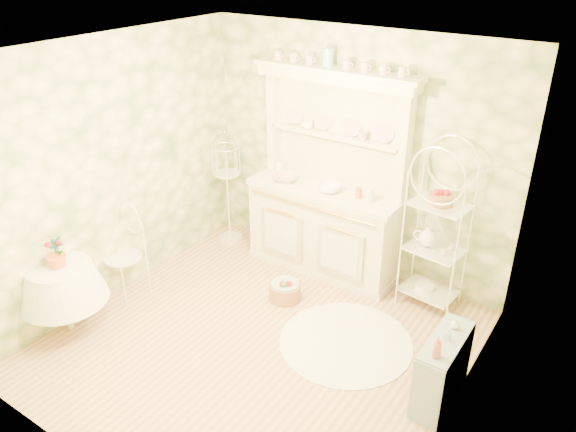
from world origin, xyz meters
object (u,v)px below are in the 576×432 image
Objects in this scene: birdcage_stand at (228,186)px; side_shelf at (442,371)px; floor_basket at (285,290)px; kitchen_dresser at (325,177)px; bakers_rack at (437,229)px; round_table at (64,295)px; cafe_chair at (123,257)px.

side_shelf is at bearing -19.66° from birdcage_stand.
kitchen_dresser is at bearing 90.03° from floor_basket.
side_shelf is 2.01× the size of floor_basket.
bakers_rack reaches higher than birdcage_stand.
birdcage_stand reaches higher than round_table.
birdcage_stand is at bearing -170.62° from bakers_rack.
kitchen_dresser reaches higher than side_shelf.
side_shelf is (0.59, -1.24, -0.60)m from bakers_rack.
side_shelf is 0.46× the size of birdcage_stand.
floor_basket is (1.48, 1.61, -0.28)m from round_table.
kitchen_dresser is 1.55× the size of birdcage_stand.
side_shelf is 3.55m from round_table.
round_table is at bearing -121.79° from kitchen_dresser.
birdcage_stand is (-3.20, 1.14, 0.45)m from side_shelf.
bakers_rack is 1.50m from side_shelf.
bakers_rack is at bearing 0.21° from kitchen_dresser.
bakers_rack is 1.96× the size of cafe_chair.
side_shelf is 1.94m from floor_basket.
round_table is at bearing -132.04° from bakers_rack.
floor_basket is (-1.88, 0.46, -0.18)m from side_shelf.
birdcage_stand is at bearing 85.98° from round_table.
bakers_rack is 2.61m from birdcage_stand.
round_table is (-2.77, -2.39, -0.50)m from bakers_rack.
cafe_chair is 1.59m from birdcage_stand.
floor_basket is (-1.29, -0.79, -0.78)m from bakers_rack.
kitchen_dresser is 3.40× the size of side_shelf.
floor_basket is (1.48, 0.87, -0.34)m from cafe_chair.
round_table is 0.74m from cafe_chair.
cafe_chair reaches higher than round_table.
bakers_rack is (1.29, 0.00, -0.26)m from kitchen_dresser.
bakers_rack reaches higher than round_table.
kitchen_dresser is 2.32m from cafe_chair.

